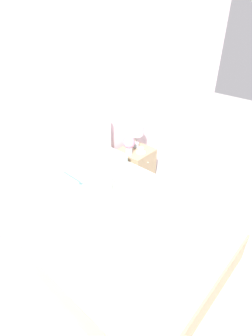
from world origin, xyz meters
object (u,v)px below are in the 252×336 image
(bed, at_px, (117,230))
(table_lamp, at_px, (136,132))
(teacup, at_px, (141,150))
(flower_vase, at_px, (129,144))
(nightstand, at_px, (136,166))

(bed, relative_size, table_lamp, 6.17)
(bed, xyz_separation_m, teacup, (1.11, 0.60, 0.26))
(flower_vase, bearing_deg, bed, -144.54)
(nightstand, distance_m, table_lamp, 0.51)
(table_lamp, bearing_deg, nightstand, -132.08)
(flower_vase, height_order, teacup, flower_vase)
(nightstand, xyz_separation_m, teacup, (-0.01, -0.09, 0.30))
(flower_vase, bearing_deg, nightstand, -0.62)
(nightstand, distance_m, flower_vase, 0.44)
(nightstand, height_order, teacup, teacup)
(table_lamp, xyz_separation_m, flower_vase, (-0.21, -0.07, -0.09))
(bed, xyz_separation_m, nightstand, (1.12, 0.69, -0.04))
(table_lamp, relative_size, teacup, 2.44)
(table_lamp, relative_size, flower_vase, 1.30)
(teacup, bearing_deg, flower_vase, 145.68)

